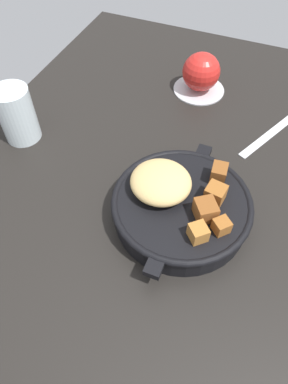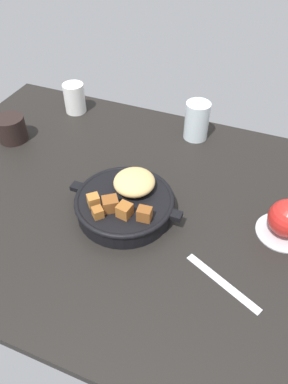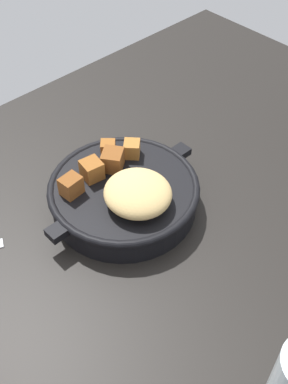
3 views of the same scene
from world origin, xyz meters
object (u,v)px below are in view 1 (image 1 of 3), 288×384
red_apple (201,72)px  butter_knife (268,135)px  cast_iron_skillet (180,204)px  water_glass_tall (17,115)px

red_apple → butter_knife: 20.24cm
red_apple → butter_knife: (-9.24, -17.42, -4.54)cm
butter_knife → cast_iron_skillet: bearing=-177.4°
butter_knife → water_glass_tall: bearing=137.6°
cast_iron_skillet → butter_knife: 27.45cm
cast_iron_skillet → butter_knife: (25.20, -10.47, -2.98)cm
red_apple → water_glass_tall: (-27.95, 28.07, 0.74)cm
red_apple → water_glass_tall: bearing=134.9°
cast_iron_skillet → water_glass_tall: water_glass_tall is taller
water_glass_tall → cast_iron_skillet: bearing=-100.5°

